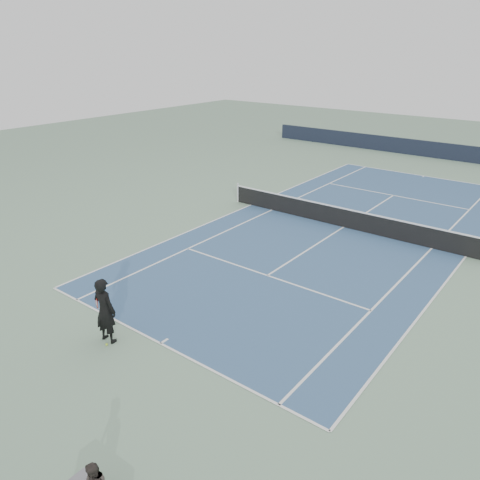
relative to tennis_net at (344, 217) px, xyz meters
The scene contains 6 objects.
ground 0.50m from the tennis_net, ahead, with size 80.00×80.00×0.00m, color gray.
court_surface 0.50m from the tennis_net, ahead, with size 10.97×23.77×0.01m, color #34547B.
tennis_net is the anchor object (origin of this frame).
windscreen_far 17.89m from the tennis_net, 90.00° to the left, with size 30.00×0.25×1.20m, color black.
tennis_player 12.77m from the tennis_net, 96.08° to the right, with size 0.86×0.63×2.03m.
tennis_ball 12.95m from the tennis_net, 95.21° to the right, with size 0.07×0.07×0.07m, color #B5DE2D.
Camera 1 is at (8.79, -19.48, 8.05)m, focal length 35.00 mm.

